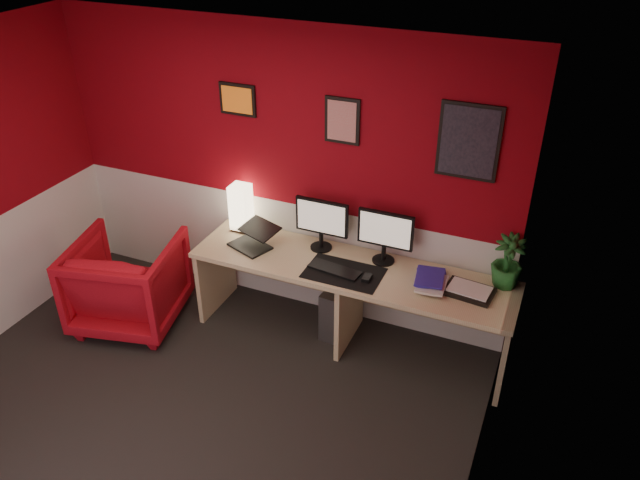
% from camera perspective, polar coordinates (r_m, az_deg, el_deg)
% --- Properties ---
extents(ground, '(4.00, 3.50, 0.01)m').
position_cam_1_polar(ground, '(4.75, -13.01, -16.51)').
color(ground, black).
rests_on(ground, ground).
extents(ceiling, '(4.00, 3.50, 0.01)m').
position_cam_1_polar(ceiling, '(3.41, -17.97, 13.56)').
color(ceiling, white).
rests_on(ceiling, ground).
extents(wall_back, '(4.00, 0.01, 2.50)m').
position_cam_1_polar(wall_back, '(5.22, -3.74, 6.03)').
color(wall_back, maroon).
rests_on(wall_back, ground).
extents(wall_right, '(0.01, 3.50, 2.50)m').
position_cam_1_polar(wall_right, '(3.30, 14.66, -11.80)').
color(wall_right, maroon).
rests_on(wall_right, ground).
extents(wainscot_back, '(4.00, 0.01, 1.00)m').
position_cam_1_polar(wainscot_back, '(5.57, -3.51, -1.02)').
color(wainscot_back, silver).
rests_on(wainscot_back, ground).
extents(wainscot_right, '(0.01, 3.50, 1.00)m').
position_cam_1_polar(wainscot_right, '(3.83, 13.04, -20.11)').
color(wainscot_right, silver).
rests_on(wainscot_right, ground).
extents(desk, '(2.60, 0.65, 0.73)m').
position_cam_1_polar(desk, '(5.13, 2.74, -5.94)').
color(desk, tan).
rests_on(desk, ground).
extents(shoji_lamp, '(0.16, 0.16, 0.40)m').
position_cam_1_polar(shoji_lamp, '(5.39, -7.23, 2.86)').
color(shoji_lamp, '#FFE5B2').
rests_on(shoji_lamp, desk).
extents(laptop, '(0.39, 0.33, 0.22)m').
position_cam_1_polar(laptop, '(5.15, -6.50, 0.40)').
color(laptop, black).
rests_on(laptop, desk).
extents(monitor_left, '(0.45, 0.06, 0.58)m').
position_cam_1_polar(monitor_left, '(5.02, 0.11, 2.09)').
color(monitor_left, black).
rests_on(monitor_left, desk).
extents(monitor_right, '(0.45, 0.06, 0.58)m').
position_cam_1_polar(monitor_right, '(4.87, 5.98, 0.95)').
color(monitor_right, black).
rests_on(monitor_right, desk).
extents(desk_mat, '(0.60, 0.38, 0.01)m').
position_cam_1_polar(desk_mat, '(4.85, 2.19, -3.02)').
color(desk_mat, black).
rests_on(desk_mat, desk).
extents(keyboard, '(0.43, 0.19, 0.02)m').
position_cam_1_polar(keyboard, '(4.86, 1.34, -2.72)').
color(keyboard, black).
rests_on(keyboard, desk_mat).
extents(mouse, '(0.06, 0.10, 0.03)m').
position_cam_1_polar(mouse, '(4.77, 4.32, -3.48)').
color(mouse, black).
rests_on(mouse, desk_mat).
extents(book_bottom, '(0.30, 0.35, 0.03)m').
position_cam_1_polar(book_bottom, '(4.81, 8.95, -3.58)').
color(book_bottom, '#2E219B').
rests_on(book_bottom, desk).
extents(book_middle, '(0.22, 0.30, 0.02)m').
position_cam_1_polar(book_middle, '(4.74, 8.97, -3.76)').
color(book_middle, silver).
rests_on(book_middle, book_bottom).
extents(book_top, '(0.25, 0.31, 0.03)m').
position_cam_1_polar(book_top, '(4.76, 8.76, -3.25)').
color(book_top, '#2E219B').
rests_on(book_top, book_middle).
extents(zen_tray, '(0.38, 0.29, 0.03)m').
position_cam_1_polar(zen_tray, '(4.75, 13.51, -4.59)').
color(zen_tray, black).
rests_on(zen_tray, desk).
extents(potted_plant, '(0.27, 0.27, 0.42)m').
position_cam_1_polar(potted_plant, '(4.80, 16.83, -1.91)').
color(potted_plant, '#19591E').
rests_on(potted_plant, desk).
extents(pc_tower, '(0.23, 0.46, 0.45)m').
position_cam_1_polar(pc_tower, '(5.33, 1.93, -6.21)').
color(pc_tower, '#99999E').
rests_on(pc_tower, ground).
extents(armchair, '(1.02, 1.04, 0.79)m').
position_cam_1_polar(armchair, '(5.59, -17.15, -3.68)').
color(armchair, '#B6111D').
rests_on(armchair, ground).
extents(art_left, '(0.32, 0.02, 0.26)m').
position_cam_1_polar(art_left, '(5.15, -7.55, 12.63)').
color(art_left, orange).
rests_on(art_left, wall_back).
extents(art_center, '(0.28, 0.02, 0.36)m').
position_cam_1_polar(art_center, '(4.79, 2.06, 10.86)').
color(art_center, red).
rests_on(art_center, wall_back).
extents(art_right, '(0.44, 0.02, 0.56)m').
position_cam_1_polar(art_right, '(4.56, 13.46, 8.74)').
color(art_right, black).
rests_on(art_right, wall_back).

